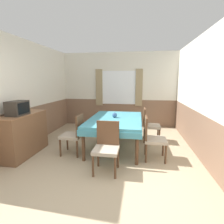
% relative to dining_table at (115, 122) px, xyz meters
% --- Properties ---
extents(ground_plane, '(16.00, 16.00, 0.00)m').
position_rel_dining_table_xyz_m(ground_plane, '(-0.17, -2.01, -0.63)').
color(ground_plane, tan).
extents(wall_back, '(4.40, 0.10, 2.60)m').
position_rel_dining_table_xyz_m(wall_back, '(-0.17, 2.15, 0.68)').
color(wall_back, silver).
rests_on(wall_back, ground_plane).
extents(wall_left, '(0.05, 4.54, 2.60)m').
position_rel_dining_table_xyz_m(wall_left, '(-2.19, 0.06, 0.67)').
color(wall_left, silver).
rests_on(wall_left, ground_plane).
extents(wall_right, '(0.05, 4.54, 2.60)m').
position_rel_dining_table_xyz_m(wall_right, '(1.85, 0.06, 0.67)').
color(wall_right, silver).
rests_on(wall_right, ground_plane).
extents(dining_table, '(1.27, 1.93, 0.73)m').
position_rel_dining_table_xyz_m(dining_table, '(0.00, 0.00, 0.00)').
color(dining_table, teal).
rests_on(dining_table, ground_plane).
extents(chair_right_near, '(0.44, 0.44, 0.90)m').
position_rel_dining_table_xyz_m(chair_right_near, '(0.84, -0.56, -0.15)').
color(chair_right_near, brown).
rests_on(chair_right_near, ground_plane).
extents(chair_left_near, '(0.44, 0.44, 0.90)m').
position_rel_dining_table_xyz_m(chair_left_near, '(-0.84, -0.56, -0.15)').
color(chair_left_near, brown).
rests_on(chair_left_near, ground_plane).
extents(chair_right_far, '(0.44, 0.44, 0.90)m').
position_rel_dining_table_xyz_m(chair_right_far, '(0.84, 0.56, -0.15)').
color(chair_right_far, brown).
rests_on(chair_right_far, ground_plane).
extents(chair_head_near, '(0.44, 0.44, 0.90)m').
position_rel_dining_table_xyz_m(chair_head_near, '(0.00, -1.17, -0.15)').
color(chair_head_near, brown).
rests_on(chair_head_near, ground_plane).
extents(sideboard, '(0.46, 1.22, 0.92)m').
position_rel_dining_table_xyz_m(sideboard, '(-1.93, -0.76, -0.16)').
color(sideboard, brown).
rests_on(sideboard, ground_plane).
extents(tv, '(0.29, 0.42, 0.30)m').
position_rel_dining_table_xyz_m(tv, '(-1.90, -0.91, 0.44)').
color(tv, '#2D2823').
rests_on(tv, sideboard).
extents(vase, '(0.12, 0.12, 0.12)m').
position_rel_dining_table_xyz_m(vase, '(-0.03, 0.07, 0.16)').
color(vase, '#335684').
rests_on(vase, dining_table).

